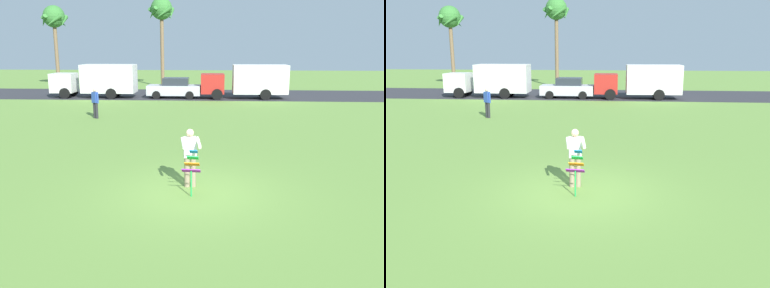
# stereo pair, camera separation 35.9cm
# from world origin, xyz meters

# --- Properties ---
(ground_plane) EXTENTS (120.00, 120.00, 0.00)m
(ground_plane) POSITION_xyz_m (0.00, 0.00, 0.00)
(ground_plane) COLOR olive
(road_strip) EXTENTS (120.00, 8.00, 0.01)m
(road_strip) POSITION_xyz_m (0.00, 23.77, 0.01)
(road_strip) COLOR #2D2D33
(road_strip) RESTS_ON ground
(person_kite_flyer) EXTENTS (0.62, 0.72, 1.73)m
(person_kite_flyer) POSITION_xyz_m (-0.13, 0.43, 0.95)
(person_kite_flyer) COLOR gray
(person_kite_flyer) RESTS_ON ground
(kite_held) EXTENTS (0.52, 0.66, 1.21)m
(kite_held) POSITION_xyz_m (-0.04, -0.21, 0.83)
(kite_held) COLOR blue
(kite_held) RESTS_ON ground
(parked_truck_white_box) EXTENTS (6.71, 2.14, 2.62)m
(parked_truck_white_box) POSITION_xyz_m (-8.74, 21.37, 1.41)
(parked_truck_white_box) COLOR silver
(parked_truck_white_box) RESTS_ON ground
(parked_car_silver) EXTENTS (4.22, 1.87, 1.60)m
(parked_car_silver) POSITION_xyz_m (-2.69, 21.37, 0.77)
(parked_car_silver) COLOR silver
(parked_car_silver) RESTS_ON ground
(parked_truck_red_cab) EXTENTS (6.74, 2.21, 2.62)m
(parked_truck_red_cab) POSITION_xyz_m (3.21, 21.37, 1.41)
(parked_truck_red_cab) COLOR #B2231E
(parked_truck_red_cab) RESTS_ON ground
(palm_tree_left_near) EXTENTS (2.58, 2.71, 7.88)m
(palm_tree_left_near) POSITION_xyz_m (-15.17, 29.37, 6.51)
(palm_tree_left_near) COLOR brown
(palm_tree_left_near) RESTS_ON ground
(palm_tree_right_near) EXTENTS (2.58, 2.71, 8.61)m
(palm_tree_right_near) POSITION_xyz_m (-4.75, 30.07, 7.18)
(palm_tree_right_near) COLOR brown
(palm_tree_right_near) RESTS_ON ground
(person_walker_near) EXTENTS (0.48, 0.39, 1.73)m
(person_walker_near) POSITION_xyz_m (-6.26, 11.79, 0.93)
(person_walker_near) COLOR #26262B
(person_walker_near) RESTS_ON ground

